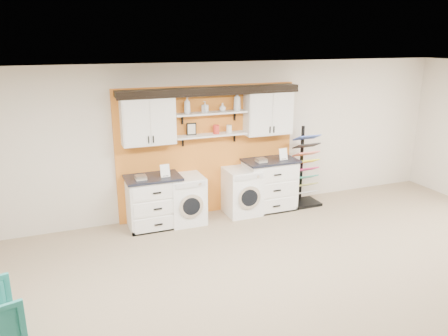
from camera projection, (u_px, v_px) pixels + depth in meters
name	position (u px, v px, depth m)	size (l,w,h in m)	color
floor	(327.00, 336.00, 4.89)	(10.00, 10.00, 0.00)	gray
ceiling	(347.00, 83.00, 4.09)	(10.00, 10.00, 0.00)	white
wall_back	(207.00, 140.00, 8.06)	(10.00, 10.00, 0.00)	beige
accent_panel	(208.00, 151.00, 8.08)	(3.40, 0.07, 2.40)	orange
upper_cabinet_left	(148.00, 120.00, 7.34)	(0.90, 0.35, 0.84)	white
upper_cabinet_right	(268.00, 112.00, 8.13)	(0.90, 0.35, 0.84)	white
shelf_lower	(211.00, 135.00, 7.84)	(1.32, 0.28, 0.03)	white
shelf_upper	(211.00, 113.00, 7.73)	(1.32, 0.28, 0.03)	white
crown_molding	(210.00, 90.00, 7.63)	(3.30, 0.41, 0.13)	black
picture_frame	(191.00, 129.00, 7.73)	(0.18, 0.02, 0.22)	black
canister_red	(216.00, 129.00, 7.85)	(0.11, 0.11, 0.16)	red
canister_cream	(229.00, 129.00, 7.94)	(0.10, 0.10, 0.14)	silver
base_cabinet_left	(154.00, 202.00, 7.61)	(0.95, 0.66, 0.93)	white
base_cabinet_right	(269.00, 185.00, 8.39)	(1.02, 0.66, 1.00)	white
washer	(186.00, 199.00, 7.82)	(0.62, 0.71, 0.86)	white
dryer	(242.00, 191.00, 8.20)	(0.63, 0.71, 0.88)	white
sample_rack	(304.00, 180.00, 8.65)	(0.57, 0.48, 1.56)	black
soap_bottle_a	(187.00, 105.00, 7.53)	(0.11, 0.11, 0.29)	silver
soap_bottle_b	(205.00, 107.00, 7.66)	(0.09, 0.09, 0.20)	silver
soap_bottle_c	(222.00, 107.00, 7.78)	(0.12, 0.12, 0.15)	silver
soap_bottle_d	(237.00, 101.00, 7.85)	(0.13, 0.13, 0.34)	silver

